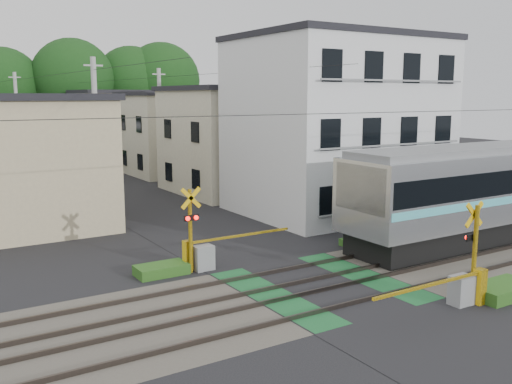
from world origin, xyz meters
TOP-DOWN VIEW (x-y plane):
  - ground at (0.00, 0.00)m, footprint 120.00×120.00m
  - track_bed at (0.00, 0.00)m, footprint 120.00×120.00m
  - crossing_signal_near at (2.59, -3.65)m, footprint 4.74×0.65m
  - crossing_signal_far at (-2.59, 3.65)m, footprint 4.74×0.65m
  - apartment_block at (8.50, 9.49)m, footprint 10.20×8.36m
  - houses_row at (0.25, 25.92)m, footprint 22.07×31.35m
  - tree_hill at (0.11, 47.73)m, footprint 40.00×13.57m
  - catenary at (6.00, 0.03)m, footprint 60.00×5.04m
  - utility_poles at (-1.05, 23.01)m, footprint 7.90×42.00m
  - pedestrian at (-0.37, 28.66)m, footprint 0.72×0.56m
  - weed_patches at (1.76, -0.09)m, footprint 10.25×8.80m

SIDE VIEW (x-z plane):
  - ground at x=0.00m, z-range 0.00..0.00m
  - track_bed at x=0.00m, z-range -0.03..0.11m
  - weed_patches at x=1.76m, z-range -0.02..0.38m
  - crossing_signal_near at x=2.59m, z-range -0.83..2.25m
  - crossing_signal_far at x=-2.59m, z-range -0.83..2.25m
  - pedestrian at x=-0.37m, z-range 0.00..1.74m
  - houses_row at x=0.25m, z-range -0.16..6.64m
  - catenary at x=6.00m, z-range 0.20..7.20m
  - utility_poles at x=-1.05m, z-range 0.08..8.08m
  - apartment_block at x=8.50m, z-range 0.01..9.31m
  - tree_hill at x=0.11m, z-range 0.22..12.20m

